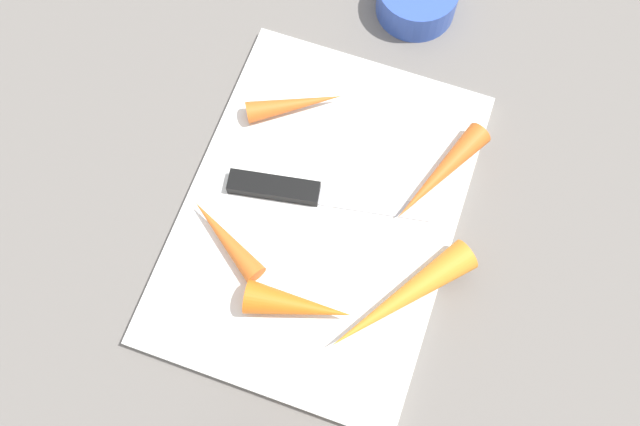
% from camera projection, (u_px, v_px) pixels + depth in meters
% --- Properties ---
extents(ground_plane, '(1.40, 1.40, 0.00)m').
position_uv_depth(ground_plane, '(320.00, 217.00, 0.69)').
color(ground_plane, slate).
extents(cutting_board, '(0.36, 0.26, 0.01)m').
position_uv_depth(cutting_board, '(320.00, 215.00, 0.68)').
color(cutting_board, white).
rests_on(cutting_board, ground_plane).
extents(knife, '(0.05, 0.20, 0.01)m').
position_uv_depth(knife, '(287.00, 190.00, 0.68)').
color(knife, '#B7B7BC').
rests_on(knife, cutting_board).
extents(carrot_short, '(0.05, 0.10, 0.03)m').
position_uv_depth(carrot_short, '(299.00, 306.00, 0.63)').
color(carrot_short, orange).
rests_on(carrot_short, cutting_board).
extents(carrot_shortest, '(0.07, 0.09, 0.02)m').
position_uv_depth(carrot_shortest, '(225.00, 238.00, 0.66)').
color(carrot_shortest, orange).
rests_on(carrot_shortest, cutting_board).
extents(carrot_longest, '(0.14, 0.12, 0.03)m').
position_uv_depth(carrot_longest, '(400.00, 299.00, 0.63)').
color(carrot_longest, orange).
rests_on(carrot_longest, cutting_board).
extents(carrot_medium, '(0.07, 0.10, 0.02)m').
position_uv_depth(carrot_medium, '(295.00, 104.00, 0.71)').
color(carrot_medium, orange).
rests_on(carrot_medium, cutting_board).
extents(carrot_long, '(0.12, 0.07, 0.03)m').
position_uv_depth(carrot_long, '(440.00, 174.00, 0.68)').
color(carrot_long, orange).
rests_on(carrot_long, cutting_board).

